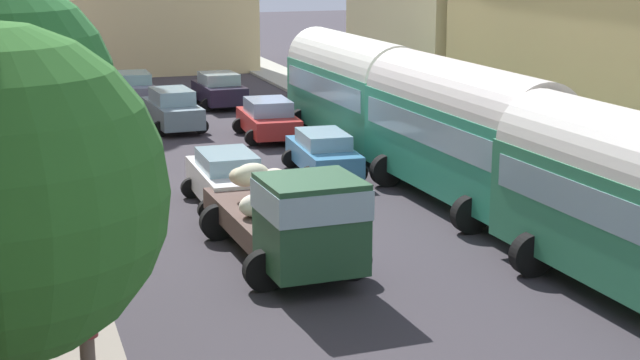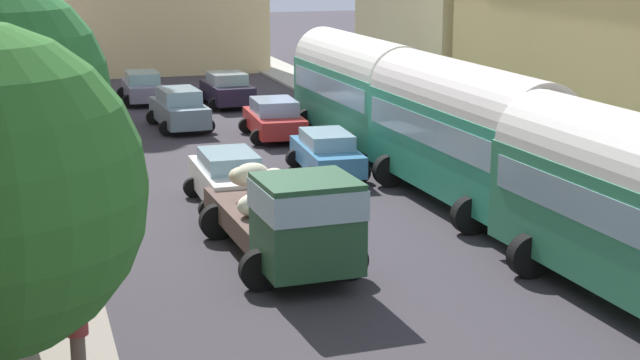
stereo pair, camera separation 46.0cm
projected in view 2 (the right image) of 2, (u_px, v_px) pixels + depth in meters
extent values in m
plane|color=#39343B|center=(285.00, 196.00, 28.85)|extent=(154.00, 154.00, 0.00)
cube|color=gray|center=(33.00, 213.00, 26.74)|extent=(2.50, 70.00, 0.14)
cube|color=#A9A899|center=(503.00, 176.00, 30.93)|extent=(2.50, 70.00, 0.14)
cube|color=tan|center=(621.00, 53.00, 30.73)|extent=(5.11, 14.30, 7.91)
cube|color=beige|center=(447.00, 1.00, 42.80)|extent=(5.09, 10.26, 9.72)
cylinder|color=black|center=(529.00, 256.00, 21.71)|extent=(1.00, 0.35, 1.00)
cylinder|color=black|center=(613.00, 246.00, 22.45)|extent=(1.00, 0.35, 1.00)
cube|color=#309A75|center=(463.00, 146.00, 27.46)|extent=(2.66, 8.66, 2.44)
cylinder|color=silver|center=(465.00, 104.00, 27.16)|extent=(2.61, 8.49, 2.34)
cube|color=#99B7C6|center=(464.00, 128.00, 27.33)|extent=(2.69, 7.98, 0.78)
cylinder|color=black|center=(389.00, 171.00, 29.83)|extent=(1.00, 0.35, 1.00)
cylinder|color=black|center=(455.00, 165.00, 30.55)|extent=(1.00, 0.35, 1.00)
cylinder|color=black|center=(470.00, 215.00, 24.94)|extent=(1.00, 0.35, 1.00)
cylinder|color=black|center=(546.00, 208.00, 25.67)|extent=(1.00, 0.35, 1.00)
cube|color=#379972|center=(358.00, 100.00, 35.80)|extent=(2.63, 8.27, 2.40)
cylinder|color=silver|center=(358.00, 67.00, 35.52)|extent=(2.58, 8.10, 2.36)
cube|color=#99B7C6|center=(358.00, 85.00, 35.68)|extent=(2.66, 7.61, 0.77)
cylinder|color=black|center=(307.00, 122.00, 38.07)|extent=(1.00, 0.35, 1.00)
cylinder|color=black|center=(361.00, 118.00, 38.79)|extent=(1.00, 0.35, 1.00)
cylinder|color=black|center=(353.00, 147.00, 33.39)|extent=(1.00, 0.35, 1.00)
cylinder|color=black|center=(413.00, 142.00, 34.11)|extent=(1.00, 0.35, 1.00)
cube|color=#264F31|center=(307.00, 223.00, 20.84)|extent=(2.12, 2.07, 2.01)
cube|color=#99B7C6|center=(307.00, 198.00, 20.71)|extent=(2.17, 2.15, 0.64)
cube|color=brown|center=(265.00, 216.00, 24.06)|extent=(2.22, 4.71, 0.55)
ellipsoid|color=silver|center=(253.00, 205.00, 23.02)|extent=(1.06, 0.98, 0.54)
ellipsoid|color=beige|center=(280.00, 206.00, 23.05)|extent=(0.82, 0.68, 0.46)
ellipsoid|color=beige|center=(288.00, 207.00, 22.95)|extent=(1.21, 1.15, 0.49)
ellipsoid|color=beige|center=(251.00, 174.00, 24.38)|extent=(1.21, 1.12, 0.56)
ellipsoid|color=beige|center=(244.00, 177.00, 24.49)|extent=(1.03, 1.09, 0.49)
ellipsoid|color=beige|center=(275.00, 178.00, 24.37)|extent=(0.83, 0.91, 0.49)
cylinder|color=black|center=(348.00, 260.00, 21.56)|extent=(0.90, 0.31, 0.90)
cylinder|color=black|center=(260.00, 270.00, 20.90)|extent=(0.90, 0.31, 0.90)
cylinder|color=black|center=(294.00, 214.00, 25.21)|extent=(0.90, 0.31, 0.90)
cylinder|color=black|center=(217.00, 222.00, 24.55)|extent=(0.90, 0.31, 0.90)
cube|color=silver|center=(229.00, 183.00, 27.55)|extent=(1.67, 4.16, 0.84)
cube|color=#8DB5C9|center=(229.00, 160.00, 27.39)|extent=(1.46, 2.17, 0.48)
cylinder|color=black|center=(268.00, 205.00, 26.68)|extent=(0.60, 0.21, 0.60)
cylinder|color=black|center=(209.00, 210.00, 26.21)|extent=(0.60, 0.21, 0.60)
cylinder|color=black|center=(247.00, 184.00, 29.07)|extent=(0.60, 0.21, 0.60)
cylinder|color=black|center=(193.00, 188.00, 28.60)|extent=(0.60, 0.21, 0.60)
cube|color=slate|center=(179.00, 112.00, 39.12)|extent=(1.91, 4.31, 0.81)
cube|color=#92B6C4|center=(179.00, 96.00, 38.96)|extent=(1.58, 2.28, 0.57)
cylinder|color=black|center=(207.00, 126.00, 38.31)|extent=(0.60, 0.21, 0.60)
cylinder|color=black|center=(166.00, 128.00, 37.74)|extent=(0.60, 0.21, 0.60)
cylinder|color=black|center=(192.00, 115.00, 40.68)|extent=(0.60, 0.21, 0.60)
cylinder|color=black|center=(153.00, 117.00, 40.11)|extent=(0.60, 0.21, 0.60)
cube|color=gray|center=(143.00, 90.00, 45.57)|extent=(1.66, 4.11, 0.70)
cube|color=#8CBCBB|center=(142.00, 77.00, 45.43)|extent=(1.45, 2.14, 0.49)
cylinder|color=black|center=(164.00, 100.00, 44.70)|extent=(0.60, 0.21, 0.60)
cylinder|color=black|center=(129.00, 101.00, 44.24)|extent=(0.60, 0.21, 0.60)
cylinder|color=black|center=(157.00, 92.00, 47.06)|extent=(0.60, 0.21, 0.60)
cylinder|color=black|center=(123.00, 93.00, 46.60)|extent=(0.60, 0.21, 0.60)
cube|color=#468BBE|center=(327.00, 156.00, 31.34)|extent=(1.83, 4.20, 0.68)
cube|color=#94BCCF|center=(327.00, 139.00, 31.20)|extent=(1.52, 2.22, 0.47)
cylinder|color=black|center=(295.00, 159.00, 32.43)|extent=(0.60, 0.21, 0.60)
cylinder|color=black|center=(340.00, 156.00, 32.80)|extent=(0.60, 0.21, 0.60)
cylinder|color=black|center=(312.00, 176.00, 30.03)|extent=(0.60, 0.21, 0.60)
cylinder|color=black|center=(361.00, 173.00, 30.40)|extent=(0.60, 0.21, 0.60)
cube|color=#AE2320|center=(274.00, 122.00, 37.26)|extent=(1.95, 4.12, 0.69)
cube|color=#98ADCD|center=(274.00, 106.00, 37.11)|extent=(1.65, 2.17, 0.56)
cylinder|color=black|center=(246.00, 126.00, 38.29)|extent=(0.60, 0.21, 0.60)
cylinder|color=black|center=(289.00, 124.00, 38.72)|extent=(0.60, 0.21, 0.60)
cylinder|color=black|center=(258.00, 138.00, 35.94)|extent=(0.60, 0.21, 0.60)
cylinder|color=black|center=(304.00, 135.00, 36.37)|extent=(0.60, 0.21, 0.60)
cube|color=#221A2F|center=(227.00, 92.00, 44.47)|extent=(1.92, 3.78, 0.79)
cube|color=#A4BDC0|center=(227.00, 78.00, 44.32)|extent=(1.64, 1.99, 0.51)
cylinder|color=black|center=(203.00, 97.00, 45.32)|extent=(0.60, 0.21, 0.60)
cylinder|color=black|center=(239.00, 96.00, 45.90)|extent=(0.60, 0.21, 0.60)
cylinder|color=black|center=(215.00, 105.00, 43.22)|extent=(0.60, 0.21, 0.60)
cylinder|color=black|center=(253.00, 103.00, 43.80)|extent=(0.60, 0.21, 0.60)
cylinder|color=#22314D|center=(24.00, 333.00, 18.48)|extent=(0.17, 0.17, 0.14)
cylinder|color=#22314D|center=(22.00, 308.00, 18.36)|extent=(0.24, 0.24, 0.92)
cylinder|color=#9C3E3E|center=(19.00, 271.00, 18.18)|extent=(0.37, 0.37, 0.56)
sphere|color=#D2AD84|center=(17.00, 251.00, 18.08)|extent=(0.24, 0.24, 0.24)
cylinder|color=#766258|center=(78.00, 357.00, 16.30)|extent=(0.27, 0.27, 0.81)
cylinder|color=#9B3839|center=(76.00, 318.00, 16.13)|extent=(0.42, 0.42, 0.57)
sphere|color=tan|center=(75.00, 296.00, 16.04)|extent=(0.23, 0.23, 0.23)
cylinder|color=#1E244C|center=(60.00, 290.00, 20.80)|extent=(0.21, 0.21, 0.14)
cylinder|color=#1E244C|center=(58.00, 267.00, 20.68)|extent=(0.32, 0.32, 0.89)
cylinder|color=#476645|center=(56.00, 235.00, 20.50)|extent=(0.49, 0.49, 0.56)
sphere|color=tan|center=(55.00, 218.00, 20.41)|extent=(0.22, 0.22, 0.22)
cylinder|color=#434141|center=(42.00, 203.00, 27.82)|extent=(0.19, 0.19, 0.14)
cylinder|color=#434141|center=(41.00, 185.00, 27.70)|extent=(0.27, 0.27, 0.88)
cylinder|color=silver|center=(39.00, 161.00, 27.53)|extent=(0.41, 0.41, 0.55)
sphere|color=tan|center=(39.00, 148.00, 27.44)|extent=(0.24, 0.24, 0.24)
cylinder|color=brown|center=(2.00, 265.00, 17.88)|extent=(0.28, 0.28, 3.09)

